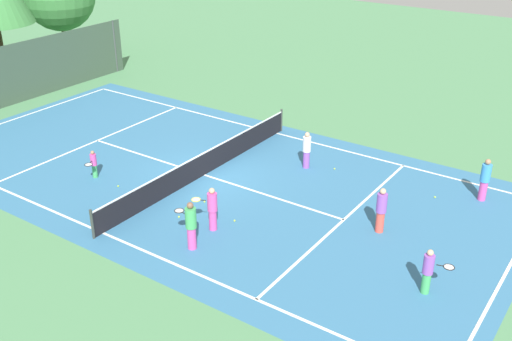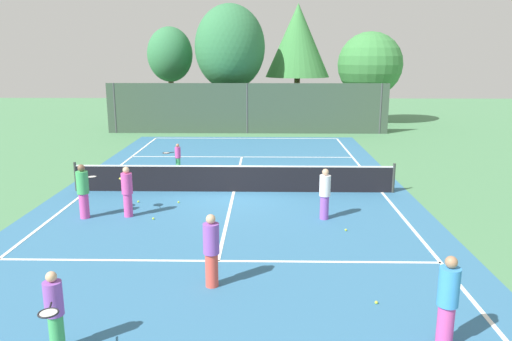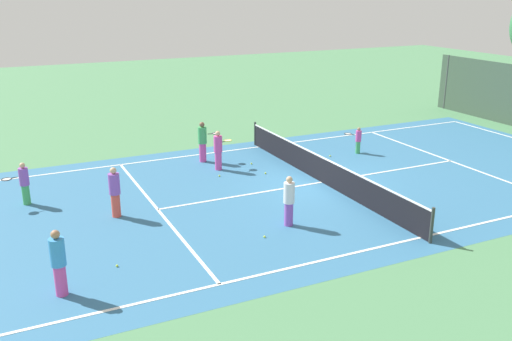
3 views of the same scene
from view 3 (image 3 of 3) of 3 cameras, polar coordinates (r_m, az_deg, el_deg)
name	(u,v)px [view 3 (image 3 of 3)]	position (r m, az deg, el deg)	size (l,w,h in m)	color
ground_plane	(322,182)	(21.52, 6.67, -1.20)	(80.00, 80.00, 0.00)	#4C8456
court_surface	(322,182)	(21.52, 6.68, -1.19)	(13.00, 25.00, 0.01)	teal
tennis_net	(322,170)	(21.36, 6.72, 0.10)	(11.90, 0.10, 1.10)	#333833
player_0	(358,140)	(25.38, 10.24, 3.08)	(0.81, 0.60, 1.18)	#3FA559
player_1	(115,192)	(18.50, -14.08, -2.09)	(0.36, 0.36, 1.66)	#E54C3F
player_2	(24,183)	(20.53, -22.40, -1.18)	(0.51, 0.90, 1.48)	#3FA559
player_3	(203,141)	(23.79, -5.41, 2.96)	(0.47, 0.95, 1.72)	#D14799
player_4	(218,150)	(22.68, -3.83, 2.10)	(0.61, 0.91, 1.61)	#D14799
player_5	(59,262)	(14.26, -19.33, -8.75)	(0.36, 0.36, 1.69)	#D14799
player_6	(289,201)	(17.33, 3.35, -3.05)	(0.34, 0.34, 1.60)	purple
tennis_ball_0	(265,237)	(16.75, 0.87, -6.71)	(0.07, 0.07, 0.07)	#CCE533
tennis_ball_1	(251,164)	(23.53, -0.47, 0.71)	(0.07, 0.07, 0.07)	#CCE533
tennis_ball_2	(219,176)	(22.05, -3.71, -0.54)	(0.07, 0.07, 0.07)	#CCE533
tennis_ball_3	(266,173)	(22.31, 0.97, -0.28)	(0.07, 0.07, 0.07)	#CCE533
tennis_ball_4	(117,266)	(15.56, -13.87, -9.33)	(0.07, 0.07, 0.07)	#CCE533
tennis_ball_5	(354,189)	(20.91, 9.86, -1.83)	(0.07, 0.07, 0.07)	#CCE533
tennis_ball_6	(330,156)	(24.82, 7.50, 1.47)	(0.07, 0.07, 0.07)	#CCE533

